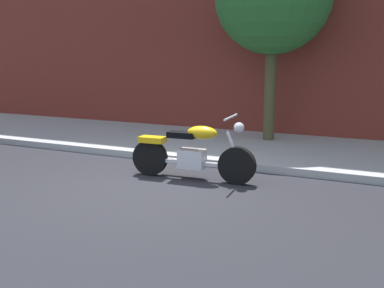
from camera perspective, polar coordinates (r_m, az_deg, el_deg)
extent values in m
plane|color=#28282D|center=(7.34, -5.25, -5.38)|extent=(60.00, 60.00, 0.00)
cube|color=#B0B0B0|center=(10.20, 3.78, -0.16)|extent=(22.23, 3.36, 0.14)
cylinder|color=black|center=(7.41, 5.69, -2.73)|extent=(0.63, 0.17, 0.62)
cylinder|color=black|center=(7.95, -5.30, -1.74)|extent=(0.63, 0.17, 0.62)
cube|color=silver|center=(7.63, 0.00, -1.86)|extent=(0.46, 0.31, 0.32)
cube|color=silver|center=(7.65, 0.00, -2.37)|extent=(1.42, 0.16, 0.06)
ellipsoid|color=yellow|center=(7.48, 1.29, 1.46)|extent=(0.53, 0.29, 0.22)
cube|color=black|center=(7.62, -1.27, 1.18)|extent=(0.49, 0.27, 0.10)
cube|color=yellow|center=(7.86, -5.02, 0.57)|extent=(0.45, 0.27, 0.10)
cylinder|color=silver|center=(7.36, 5.29, -0.58)|extent=(0.27, 0.07, 0.58)
cylinder|color=silver|center=(7.29, 4.90, 3.39)|extent=(0.08, 0.70, 0.04)
sphere|color=silver|center=(7.28, 5.94, 2.08)|extent=(0.17, 0.17, 0.17)
cylinder|color=silver|center=(7.89, -1.28, -2.17)|extent=(0.80, 0.14, 0.09)
cylinder|color=#4B472B|center=(10.48, 9.81, 6.93)|extent=(0.25, 0.25, 2.65)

